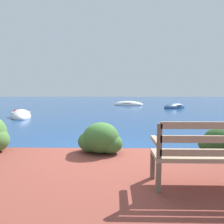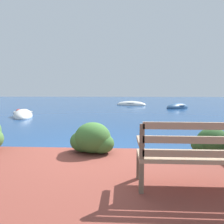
{
  "view_description": "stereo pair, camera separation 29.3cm",
  "coord_description": "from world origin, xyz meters",
  "px_view_note": "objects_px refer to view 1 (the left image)",
  "views": [
    {
      "loc": [
        0.26,
        -4.42,
        1.54
      ],
      "look_at": [
        0.06,
        5.7,
        0.41
      ],
      "focal_mm": 32.0,
      "sensor_mm": 36.0,
      "label": 1
    },
    {
      "loc": [
        0.56,
        -4.41,
        1.54
      ],
      "look_at": [
        0.06,
        5.7,
        0.41
      ],
      "focal_mm": 32.0,
      "sensor_mm": 36.0,
      "label": 2
    }
  ],
  "objects_px": {
    "park_bench": "(211,152)",
    "rowboat_nearest": "(21,116)",
    "rowboat_far": "(128,105)",
    "mooring_buoy": "(16,112)",
    "rowboat_mid": "(175,107)"
  },
  "relations": [
    {
      "from": "park_bench",
      "to": "rowboat_nearest",
      "type": "relative_size",
      "value": 0.51
    },
    {
      "from": "rowboat_nearest",
      "to": "rowboat_far",
      "type": "xyz_separation_m",
      "value": [
        6.68,
        8.82,
        0.0
      ]
    },
    {
      "from": "park_bench",
      "to": "mooring_buoy",
      "type": "relative_size",
      "value": 3.5
    },
    {
      "from": "rowboat_nearest",
      "to": "rowboat_far",
      "type": "height_order",
      "value": "rowboat_far"
    },
    {
      "from": "park_bench",
      "to": "mooring_buoy",
      "type": "distance_m",
      "value": 13.02
    },
    {
      "from": "rowboat_nearest",
      "to": "mooring_buoy",
      "type": "bearing_deg",
      "value": -170.83
    },
    {
      "from": "park_bench",
      "to": "rowboat_mid",
      "type": "distance_m",
      "value": 14.86
    },
    {
      "from": "park_bench",
      "to": "mooring_buoy",
      "type": "bearing_deg",
      "value": 119.99
    },
    {
      "from": "mooring_buoy",
      "to": "park_bench",
      "type": "bearing_deg",
      "value": -52.7
    },
    {
      "from": "park_bench",
      "to": "mooring_buoy",
      "type": "height_order",
      "value": "park_bench"
    },
    {
      "from": "rowboat_nearest",
      "to": "park_bench",
      "type": "bearing_deg",
      "value": 13.37
    },
    {
      "from": "rowboat_mid",
      "to": "mooring_buoy",
      "type": "height_order",
      "value": "rowboat_mid"
    },
    {
      "from": "mooring_buoy",
      "to": "rowboat_far",
      "type": "bearing_deg",
      "value": 42.01
    },
    {
      "from": "park_bench",
      "to": "rowboat_far",
      "type": "relative_size",
      "value": 0.48
    },
    {
      "from": "rowboat_nearest",
      "to": "mooring_buoy",
      "type": "relative_size",
      "value": 6.87
    }
  ]
}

